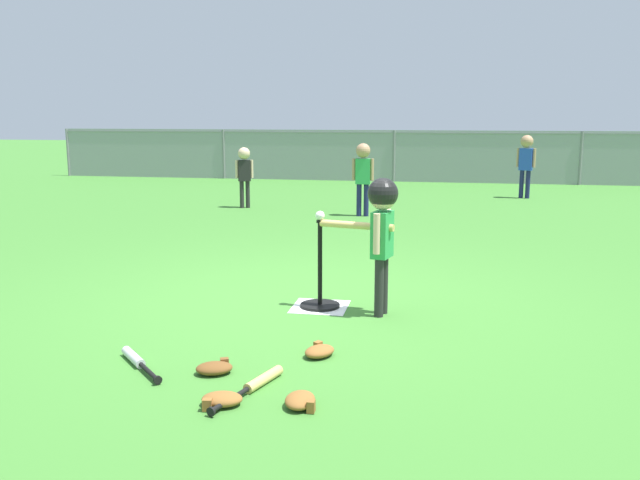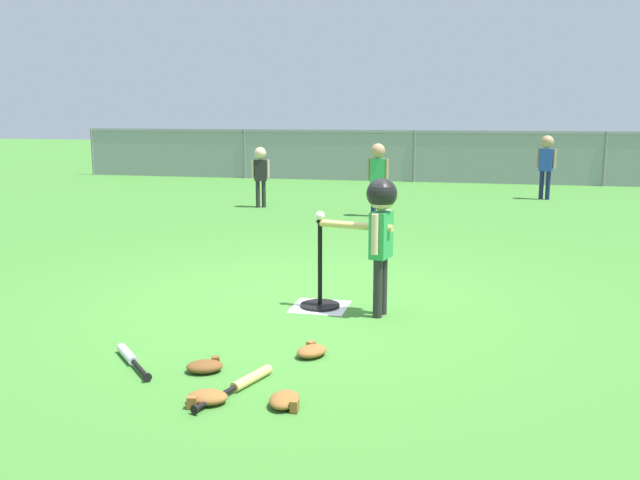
# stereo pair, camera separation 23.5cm
# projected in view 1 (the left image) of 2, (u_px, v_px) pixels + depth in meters

# --- Properties ---
(ground_plane) EXTENTS (60.00, 60.00, 0.00)m
(ground_plane) POSITION_uv_depth(u_px,v_px,m) (301.00, 300.00, 5.67)
(ground_plane) COLOR #3D7A2D
(home_plate) EXTENTS (0.44, 0.44, 0.01)m
(home_plate) POSITION_uv_depth(u_px,v_px,m) (320.00, 306.00, 5.48)
(home_plate) COLOR white
(home_plate) RESTS_ON ground_plane
(batting_tee) EXTENTS (0.32, 0.32, 0.71)m
(batting_tee) POSITION_uv_depth(u_px,v_px,m) (320.00, 293.00, 5.46)
(batting_tee) COLOR black
(batting_tee) RESTS_ON ground_plane
(baseball_on_tee) EXTENTS (0.07, 0.07, 0.07)m
(baseball_on_tee) POSITION_uv_depth(u_px,v_px,m) (320.00, 216.00, 5.34)
(baseball_on_tee) COLOR white
(baseball_on_tee) RESTS_ON batting_tee
(batter_child) EXTENTS (0.62, 0.30, 1.06)m
(batter_child) POSITION_uv_depth(u_px,v_px,m) (381.00, 218.00, 5.13)
(batter_child) COLOR #262626
(batter_child) RESTS_ON ground_plane
(fielder_deep_center) EXTENTS (0.27, 0.20, 0.99)m
(fielder_deep_center) POSITION_uv_depth(u_px,v_px,m) (244.00, 169.00, 11.05)
(fielder_deep_center) COLOR #262626
(fielder_deep_center) RESTS_ON ground_plane
(fielder_near_right) EXTENTS (0.33, 0.23, 1.14)m
(fielder_near_right) POSITION_uv_depth(u_px,v_px,m) (526.00, 158.00, 12.28)
(fielder_near_right) COLOR #191E4C
(fielder_near_right) RESTS_ON ground_plane
(fielder_near_left) EXTENTS (0.32, 0.22, 1.09)m
(fielder_near_left) POSITION_uv_depth(u_px,v_px,m) (363.00, 170.00, 10.14)
(fielder_near_left) COLOR #191E4C
(fielder_near_left) RESTS_ON ground_plane
(spare_bat_silver) EXTENTS (0.45, 0.47, 0.06)m
(spare_bat_silver) POSITION_uv_depth(u_px,v_px,m) (137.00, 360.00, 4.22)
(spare_bat_silver) COLOR silver
(spare_bat_silver) RESTS_ON ground_plane
(spare_bat_wood) EXTENTS (0.26, 0.65, 0.06)m
(spare_bat_wood) POSITION_uv_depth(u_px,v_px,m) (257.00, 383.00, 3.86)
(spare_bat_wood) COLOR #DBB266
(spare_bat_wood) RESTS_ON ground_plane
(glove_by_plate) EXTENTS (0.18, 0.22, 0.07)m
(glove_by_plate) POSITION_uv_depth(u_px,v_px,m) (301.00, 400.00, 3.62)
(glove_by_plate) COLOR brown
(glove_by_plate) RESTS_ON ground_plane
(glove_near_bats) EXTENTS (0.25, 0.27, 0.07)m
(glove_near_bats) POSITION_uv_depth(u_px,v_px,m) (319.00, 351.00, 4.37)
(glove_near_bats) COLOR brown
(glove_near_bats) RESTS_ON ground_plane
(glove_tossed_aside) EXTENTS (0.26, 0.23, 0.07)m
(glove_tossed_aside) POSITION_uv_depth(u_px,v_px,m) (215.00, 368.00, 4.08)
(glove_tossed_aside) COLOR brown
(glove_tossed_aside) RESTS_ON ground_plane
(glove_outfield_drop) EXTENTS (0.24, 0.20, 0.07)m
(glove_outfield_drop) POSITION_uv_depth(u_px,v_px,m) (221.00, 399.00, 3.63)
(glove_outfield_drop) COLOR brown
(glove_outfield_drop) RESTS_ON ground_plane
(outfield_fence) EXTENTS (16.06, 0.06, 1.15)m
(outfield_fence) POSITION_uv_depth(u_px,v_px,m) (394.00, 154.00, 15.28)
(outfield_fence) COLOR slate
(outfield_fence) RESTS_ON ground_plane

